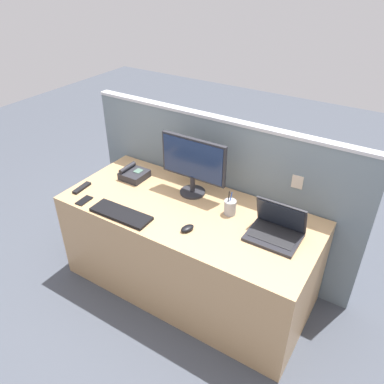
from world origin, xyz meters
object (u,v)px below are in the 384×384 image
(laptop, at_px, (276,228))
(desk_phone, at_px, (134,174))
(cell_phone_black_slab, at_px, (84,201))
(computer_mouse_right_hand, at_px, (187,228))
(pen_cup, at_px, (230,207))
(desktop_monitor, at_px, (193,162))
(tv_remote, at_px, (82,188))
(keyboard_main, at_px, (121,214))

(laptop, relative_size, desk_phone, 1.72)
(laptop, bearing_deg, cell_phone_black_slab, -164.21)
(laptop, distance_m, computer_mouse_right_hand, 0.58)
(computer_mouse_right_hand, bearing_deg, laptop, 44.59)
(pen_cup, bearing_deg, cell_phone_black_slab, -156.15)
(desktop_monitor, xyz_separation_m, desk_phone, (-0.52, -0.07, -0.22))
(desktop_monitor, xyz_separation_m, laptop, (0.73, -0.15, -0.20))
(laptop, relative_size, tv_remote, 1.96)
(desktop_monitor, bearing_deg, laptop, -11.68)
(pen_cup, bearing_deg, laptop, -8.37)
(computer_mouse_right_hand, relative_size, pen_cup, 0.54)
(keyboard_main, xyz_separation_m, computer_mouse_right_hand, (0.48, 0.10, 0.01))
(keyboard_main, height_order, cell_phone_black_slab, keyboard_main)
(desktop_monitor, xyz_separation_m, keyboard_main, (-0.27, -0.52, -0.25))
(desk_phone, bearing_deg, computer_mouse_right_hand, -25.04)
(laptop, xyz_separation_m, cell_phone_black_slab, (-1.34, -0.38, -0.05))
(desktop_monitor, bearing_deg, tv_remote, -151.04)
(desktop_monitor, relative_size, cell_phone_black_slab, 4.15)
(keyboard_main, bearing_deg, desk_phone, 118.11)
(desk_phone, xyz_separation_m, computer_mouse_right_hand, (0.74, -0.34, -0.02))
(pen_cup, bearing_deg, tv_remote, -164.00)
(keyboard_main, bearing_deg, cell_phone_black_slab, -179.64)
(computer_mouse_right_hand, height_order, cell_phone_black_slab, computer_mouse_right_hand)
(keyboard_main, bearing_deg, tv_remote, 166.83)
(desktop_monitor, height_order, laptop, desktop_monitor)
(laptop, height_order, keyboard_main, laptop)
(computer_mouse_right_hand, relative_size, cell_phone_black_slab, 0.79)
(cell_phone_black_slab, bearing_deg, pen_cup, 21.06)
(desktop_monitor, height_order, pen_cup, desktop_monitor)
(desktop_monitor, bearing_deg, keyboard_main, -117.31)
(laptop, xyz_separation_m, computer_mouse_right_hand, (-0.51, -0.26, -0.04))
(keyboard_main, bearing_deg, laptop, 18.92)
(computer_mouse_right_hand, xyz_separation_m, tv_remote, (-0.97, -0.00, -0.01))
(desk_phone, relative_size, computer_mouse_right_hand, 1.93)
(laptop, bearing_deg, desktop_monitor, 168.32)
(pen_cup, xyz_separation_m, cell_phone_black_slab, (-0.98, -0.43, -0.05))
(laptop, height_order, cell_phone_black_slab, laptop)
(pen_cup, xyz_separation_m, tv_remote, (-1.12, -0.32, -0.04))
(keyboard_main, xyz_separation_m, tv_remote, (-0.49, 0.10, -0.00))
(desktop_monitor, distance_m, cell_phone_black_slab, 0.85)
(laptop, xyz_separation_m, pen_cup, (-0.36, 0.05, -0.00))
(laptop, bearing_deg, tv_remote, -169.76)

